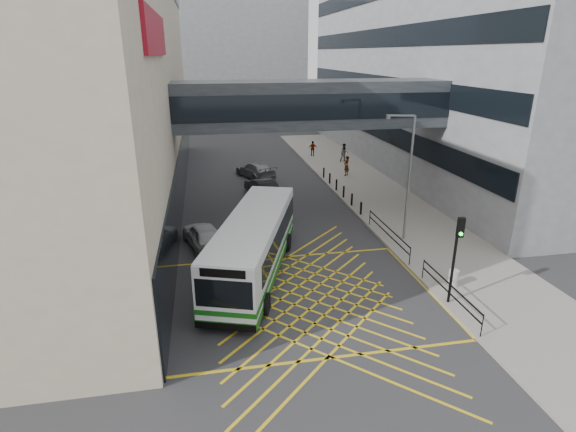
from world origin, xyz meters
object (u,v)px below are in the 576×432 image
pedestrian_c (313,148)px  bus (254,244)px  car_white (204,235)px  traffic_light (457,248)px  street_lamp (407,171)px  pedestrian_a (346,166)px  pedestrian_b (344,153)px  car_dark (262,187)px  car_silver (255,169)px  litter_bin (453,278)px

pedestrian_c → bus: bearing=76.3°
car_white → traffic_light: size_ratio=1.13×
bus → pedestrian_c: size_ratio=7.05×
street_lamp → pedestrian_a: size_ratio=4.13×
pedestrian_a → pedestrian_b: size_ratio=0.96×
traffic_light → street_lamp: (0.96, 7.40, 1.51)m
car_white → street_lamp: (11.68, -1.33, 3.61)m
car_dark → pedestrian_a: bearing=-168.1°
car_silver → street_lamp: 18.01m
bus → pedestrian_a: bearing=77.9°
car_dark → traffic_light: size_ratio=1.10×
pedestrian_b → bus: bearing=-117.3°
car_silver → street_lamp: street_lamp is taller
bus → car_white: bus is taller
car_dark → street_lamp: (7.05, -10.61, 3.65)m
car_dark → pedestrian_b: (9.77, 9.61, 0.38)m
car_silver → pedestrian_c: bearing=-157.3°
bus → pedestrian_a: bus is taller
car_white → pedestrian_a: pedestrian_a is taller
car_dark → litter_bin: size_ratio=5.53×
car_dark → pedestrian_b: bearing=-150.7°
car_white → car_dark: car_white is taller
car_white → pedestrian_a: bearing=-150.1°
bus → car_dark: bus is taller
bus → pedestrian_c: (9.34, 26.18, -0.70)m
car_silver → traffic_light: traffic_light is taller
street_lamp → car_white: bearing=-174.6°
litter_bin → traffic_light: bearing=-124.2°
car_dark → litter_bin: (7.07, -16.57, -0.14)m
pedestrian_a → pedestrian_c: size_ratio=1.11×
car_white → pedestrian_b: 23.76m
street_lamp → litter_bin: bearing=-78.0°
car_white → pedestrian_c: size_ratio=2.89×
bus → pedestrian_a: size_ratio=6.34×
car_dark → street_lamp: 13.25m
car_dark → traffic_light: (6.09, -18.01, 2.13)m
street_lamp → pedestrian_c: 23.81m
car_silver → pedestrian_b: 10.43m
car_silver → pedestrian_b: size_ratio=2.62×
bus → pedestrian_b: (11.86, 22.84, -0.58)m
bus → car_dark: bearing=99.6°
traffic_light → pedestrian_a: 22.45m
street_lamp → pedestrian_b: bearing=94.2°
car_white → pedestrian_c: (11.89, 22.24, 0.22)m
bus → litter_bin: (9.16, -3.35, -1.10)m
car_white → pedestrian_c: bearing=-134.6°
car_silver → litter_bin: size_ratio=5.93×
litter_bin → street_lamp: bearing=90.2°
car_white → pedestrian_b: pedestrian_b is taller
traffic_light → litter_bin: (0.98, 1.44, -2.27)m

